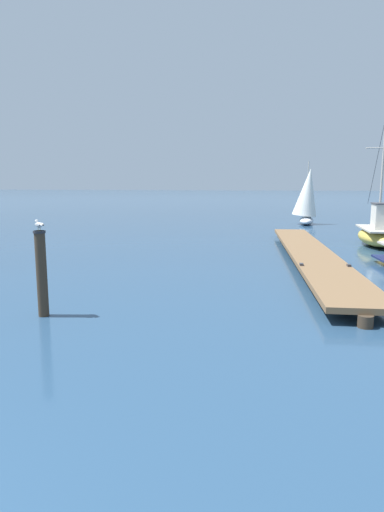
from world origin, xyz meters
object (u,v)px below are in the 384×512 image
at_px(fishing_boat_1, 379,233).
at_px(mooring_piling, 42,272).
at_px(perched_seagull, 39,225).
at_px(distant_sailboat, 307,196).

relative_size(fishing_boat_1, mooring_piling, 3.31).
bearing_deg(perched_seagull, distant_sailboat, 73.77).
height_order(perched_seagull, distant_sailboat, distant_sailboat).
distance_m(mooring_piling, distant_sailboat, 27.99).
relative_size(fishing_boat_1, perched_seagull, 21.08).
bearing_deg(mooring_piling, distant_sailboat, 73.76).
height_order(fishing_boat_1, mooring_piling, fishing_boat_1).
distance_m(mooring_piling, perched_seagull, 1.19).
bearing_deg(distant_sailboat, mooring_piling, -106.24).
bearing_deg(perched_seagull, mooring_piling, 145.43).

